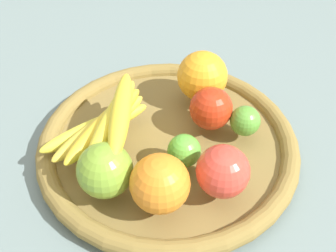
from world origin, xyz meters
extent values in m
plane|color=slate|center=(0.00, 0.00, 0.00)|extent=(2.40, 2.40, 0.00)
cylinder|color=olive|center=(0.00, 0.00, 0.01)|extent=(0.38, 0.38, 0.02)
torus|color=olive|center=(0.00, 0.00, 0.02)|extent=(0.40, 0.40, 0.03)
sphere|color=#569A33|center=(-0.12, 0.01, 0.06)|extent=(0.05, 0.05, 0.05)
sphere|color=#58AB35|center=(-0.01, 0.06, 0.06)|extent=(0.07, 0.07, 0.05)
ellipsoid|color=yellow|center=(0.11, -0.02, 0.05)|extent=(0.18, 0.10, 0.03)
ellipsoid|color=yellow|center=(0.10, -0.01, 0.06)|extent=(0.16, 0.14, 0.03)
ellipsoid|color=yellow|center=(0.09, 0.00, 0.07)|extent=(0.14, 0.16, 0.03)
ellipsoid|color=yellow|center=(0.08, 0.01, 0.09)|extent=(0.10, 0.18, 0.03)
ellipsoid|color=yellow|center=(0.07, 0.01, 0.10)|extent=(0.06, 0.18, 0.03)
sphere|color=olive|center=(0.10, 0.09, 0.07)|extent=(0.08, 0.08, 0.07)
sphere|color=#B82C13|center=(-0.07, -0.01, 0.07)|extent=(0.07, 0.07, 0.07)
sphere|color=orange|center=(0.03, 0.12, 0.07)|extent=(0.11, 0.11, 0.08)
sphere|color=orange|center=(-0.07, -0.08, 0.08)|extent=(0.10, 0.10, 0.08)
sphere|color=#D54032|center=(-0.05, 0.11, 0.07)|extent=(0.07, 0.07, 0.07)
camera|label=1|loc=(0.08, 0.44, 0.48)|focal=43.59mm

